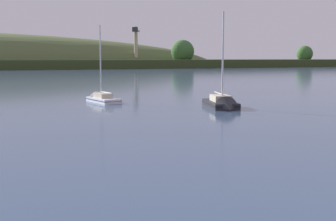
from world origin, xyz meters
TOP-DOWN VIEW (x-y plane):
  - dockside_crane at (77.50, 247.02)m, footprint 10.65×15.05m
  - sailboat_near_mooring at (3.68, 50.42)m, footprint 5.28×8.27m
  - sailboat_far_left at (-6.32, 63.64)m, footprint 2.96×6.74m

SIDE VIEW (x-z plane):
  - sailboat_far_left at x=-6.32m, z-range -5.18..5.67m
  - sailboat_near_mooring at x=3.68m, z-range -5.74..6.31m
  - dockside_crane at x=77.50m, z-range -0.04..23.85m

